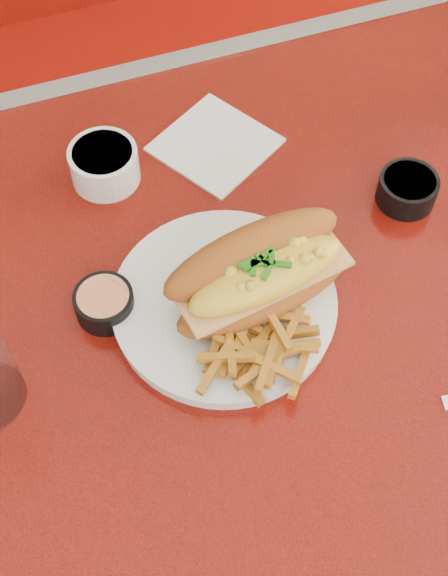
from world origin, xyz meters
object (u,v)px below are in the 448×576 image
object	(u,v)px
fork	(269,305)
diner_table	(313,367)
sauce_cup_right	(408,189)
mac_hoagie	(260,273)
gravy_ramekin	(104,164)
sauce_cup_left	(104,303)
dinner_plate	(224,304)
booth_bench_far	(145,111)

from	to	relation	value
fork	diner_table	bearing A→B (deg)	-103.67
sauce_cup_right	diner_table	bearing A→B (deg)	-146.17
mac_hoagie	gravy_ramekin	bearing A→B (deg)	106.74
fork	sauce_cup_left	bearing A→B (deg)	57.23
dinner_plate	fork	xyz separation A→B (m)	(0.04, -0.02, 0.01)
sauce_cup_left	mac_hoagie	bearing A→B (deg)	-15.01
dinner_plate	sauce_cup_right	distance (m)	0.25
booth_bench_far	fork	size ratio (longest dim) A/B	8.58
sauce_cup_left	diner_table	bearing A→B (deg)	-15.22
booth_bench_far	mac_hoagie	distance (m)	0.96
mac_hoagie	sauce_cup_right	distance (m)	0.22
booth_bench_far	gravy_ramekin	size ratio (longest dim) A/B	11.60
booth_bench_far	sauce_cup_left	distance (m)	0.93
sauce_cup_right	dinner_plate	bearing A→B (deg)	-164.20
fork	sauce_cup_left	world-z (taller)	sauce_cup_left
dinner_plate	sauce_cup_right	xyz separation A→B (m)	(0.24, 0.07, 0.01)
booth_bench_far	dinner_plate	xyz separation A→B (m)	(-0.11, -0.79, 0.49)
gravy_ramekin	booth_bench_far	bearing A→B (deg)	72.95
dinner_plate	sauce_cup_right	world-z (taller)	sauce_cup_right
booth_bench_far	sauce_cup_left	bearing A→B (deg)	-106.62
booth_bench_far	diner_table	bearing A→B (deg)	-90.00
mac_hoagie	booth_bench_far	bearing A→B (deg)	75.82
mac_hoagie	dinner_plate	bearing A→B (deg)	165.87
sauce_cup_right	booth_bench_far	bearing A→B (deg)	100.81
booth_bench_far	dinner_plate	world-z (taller)	booth_bench_far
sauce_cup_right	sauce_cup_left	bearing A→B (deg)	-175.07
booth_bench_far	gravy_ramekin	bearing A→B (deg)	-107.05
mac_hoagie	gravy_ramekin	world-z (taller)	mac_hoagie
mac_hoagie	sauce_cup_right	world-z (taller)	mac_hoagie
fork	sauce_cup_left	xyz separation A→B (m)	(-0.16, 0.06, 0.00)
dinner_plate	fork	distance (m)	0.05
gravy_ramekin	sauce_cup_right	bearing A→B (deg)	-25.00
booth_bench_far	dinner_plate	size ratio (longest dim) A/B	4.68
dinner_plate	gravy_ramekin	world-z (taller)	gravy_ramekin
diner_table	gravy_ramekin	world-z (taller)	gravy_ramekin
dinner_plate	fork	bearing A→B (deg)	-27.31
mac_hoagie	sauce_cup_right	xyz separation A→B (m)	(0.21, 0.07, -0.04)
diner_table	mac_hoagie	size ratio (longest dim) A/B	5.84
gravy_ramekin	sauce_cup_left	xyz separation A→B (m)	(-0.05, -0.18, -0.01)
dinner_plate	mac_hoagie	xyz separation A→B (m)	(0.04, -0.00, 0.04)
fork	sauce_cup_left	distance (m)	0.17
sauce_cup_left	sauce_cup_right	size ratio (longest dim) A/B	0.95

